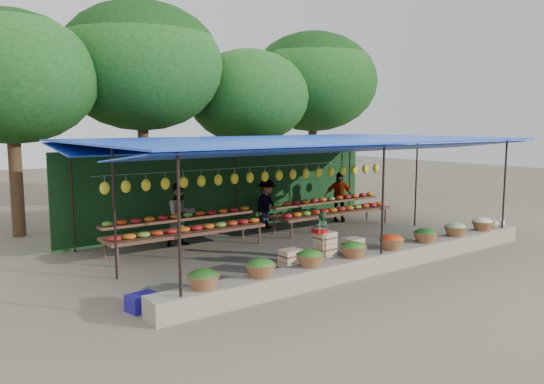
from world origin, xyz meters
TOP-DOWN VIEW (x-y plane):
  - ground at (0.00, 0.00)m, footprint 60.00×60.00m
  - stone_curb at (0.00, -2.75)m, footprint 10.60×0.55m
  - stall_canopy at (0.00, 0.07)m, footprint 10.80×6.60m
  - produce_baskets at (-0.10, -2.75)m, footprint 8.98×0.58m
  - netting_backdrop at (0.00, 3.15)m, footprint 10.60×0.06m
  - tree_row at (0.50, 6.09)m, footprint 16.51×5.50m
  - fruit_table_left at (-2.49, 1.35)m, footprint 4.21×0.95m
  - fruit_table_right at (2.51, 1.35)m, footprint 4.21×0.95m
  - crate_counter at (-0.64, -1.77)m, footprint 2.36×0.35m
  - weighing_scale at (-0.79, -1.77)m, footprint 0.29×0.29m
  - vendor_seated at (-0.25, -1.23)m, footprint 0.44×0.32m
  - customer_left at (-2.35, 1.91)m, footprint 0.84×0.67m
  - customer_mid at (0.85, 2.46)m, footprint 1.11×0.85m
  - customer_right at (3.43, 2.01)m, footprint 1.02×0.85m
  - blue_crate_front at (-3.72, -1.72)m, footprint 0.55×0.48m
  - blue_crate_back at (-5.13, -2.09)m, footprint 0.54×0.43m

SIDE VIEW (x-z plane):
  - ground at x=0.00m, z-range 0.00..0.00m
  - blue_crate_front at x=-3.72m, z-range 0.00..0.27m
  - blue_crate_back at x=-5.13m, z-range 0.00..0.29m
  - stone_curb at x=0.00m, z-range 0.00..0.40m
  - crate_counter at x=-0.64m, z-range -0.07..0.70m
  - vendor_seated at x=-0.25m, z-range 0.00..1.13m
  - produce_baskets at x=-0.10m, z-range 0.40..0.73m
  - fruit_table_left at x=-2.49m, z-range 0.14..1.07m
  - fruit_table_right at x=2.51m, z-range 0.14..1.07m
  - customer_mid at x=0.85m, z-range 0.00..1.51m
  - customer_right at x=3.43m, z-range 0.00..1.63m
  - customer_left at x=-2.35m, z-range 0.00..1.67m
  - weighing_scale at x=-0.79m, z-range 0.69..1.00m
  - netting_backdrop at x=0.00m, z-range 0.00..2.50m
  - stall_canopy at x=0.00m, z-range 1.26..4.08m
  - tree_row at x=0.50m, z-range 1.14..8.26m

